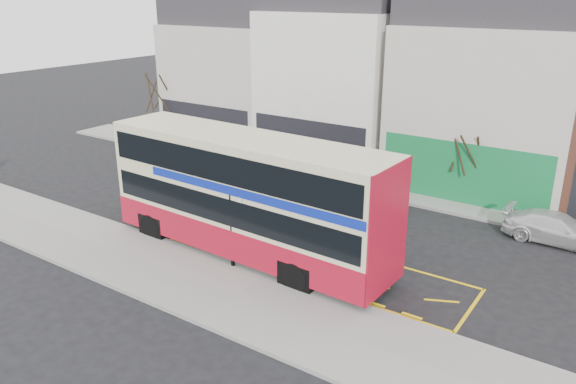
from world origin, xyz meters
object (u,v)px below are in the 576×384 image
Objects in this scene: bus_stop_post at (233,219)px; car_white at (557,228)px; street_tree_right at (469,142)px; car_grey at (366,188)px; street_tree_left at (160,82)px; double_decker_bus at (248,195)px; car_silver at (225,155)px.

car_white is at bearing 51.12° from bus_stop_post.
car_grey is at bearing -151.54° from street_tree_right.
car_white is at bearing -4.77° from street_tree_left.
street_tree_left reaches higher than street_tree_right.
double_decker_bus reaches higher than car_grey.
car_grey is (9.76, -0.50, -0.03)m from car_silver.
street_tree_left is (-16.67, 2.12, 3.63)m from car_grey.
street_tree_left is at bearing 90.43° from car_silver.
car_grey is 9.02m from car_white.
street_tree_right is at bearing -44.98° from car_grey.
bus_stop_post is at bearing -112.64° from street_tree_right.
car_white is at bearing 41.50° from double_decker_bus.
car_silver is 0.66× the size of street_tree_left.
street_tree_right is (4.99, 11.97, 1.09)m from bus_stop_post.
bus_stop_post is 13.66m from car_silver.
street_tree_left is at bearing 148.31° from double_decker_bus.
bus_stop_post is at bearing -74.84° from double_decker_bus.
car_silver is at bearing 136.73° from double_decker_bus.
street_tree_left is at bearing 84.78° from car_white.
double_decker_bus is 2.66× the size of street_tree_right.
car_silver is (-8.71, 8.81, -1.89)m from double_decker_bus.
bus_stop_post reaches higher than car_white.
double_decker_bus reaches higher than street_tree_right.
double_decker_bus is 18.86m from street_tree_left.
car_white is (18.78, -0.52, -0.07)m from car_silver.
street_tree_left is 1.35× the size of street_tree_right.
bus_stop_post is 13.79m from car_white.
double_decker_bus is 11.88m from street_tree_right.
street_tree_right reaches higher than car_silver.
car_grey is 0.87× the size of street_tree_right.
car_silver reaches higher than car_grey.
car_grey is at bearing -79.35° from car_silver.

